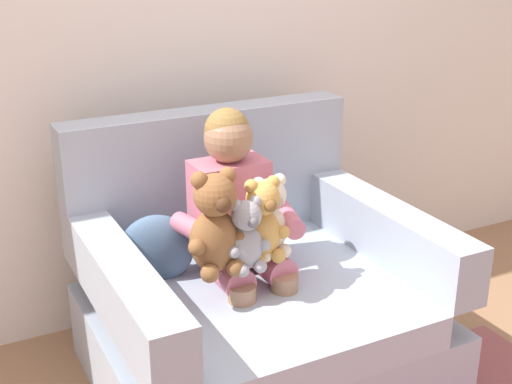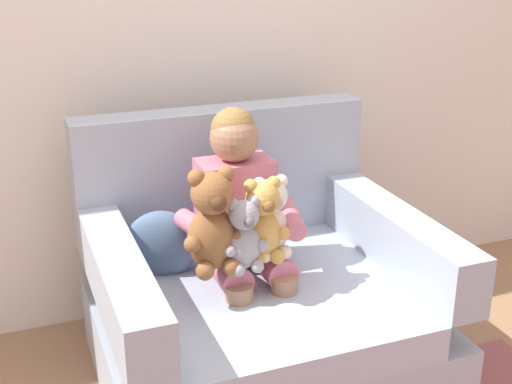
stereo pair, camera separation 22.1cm
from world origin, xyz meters
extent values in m
plane|color=#936D4C|center=(0.00, 0.00, 0.00)|extent=(8.00, 8.00, 0.00)
cube|color=#9EADBC|center=(0.00, 0.00, 0.15)|extent=(1.13, 1.00, 0.29)
cube|color=#A6B6C6|center=(0.00, -0.07, 0.35)|extent=(0.85, 0.86, 0.12)
cube|color=#9EADBC|center=(0.00, 0.43, 0.67)|extent=(1.13, 0.14, 0.51)
cube|color=#9EADBC|center=(-0.50, -0.07, 0.52)|extent=(0.14, 0.86, 0.21)
cube|color=#9EADBC|center=(0.50, -0.07, 0.52)|extent=(0.14, 0.86, 0.21)
cube|color=#C66B7F|center=(-0.04, 0.15, 0.64)|extent=(0.26, 0.16, 0.34)
sphere|color=#9E7556|center=(-0.04, 0.15, 0.89)|extent=(0.17, 0.17, 0.17)
sphere|color=olive|center=(-0.04, 0.16, 0.91)|extent=(0.16, 0.16, 0.16)
cylinder|color=#C66B7F|center=(-0.12, 0.02, 0.47)|extent=(0.11, 0.26, 0.11)
cylinder|color=#9E7556|center=(-0.12, -0.11, 0.32)|extent=(0.09, 0.09, 0.30)
cylinder|color=#C66B7F|center=(0.04, 0.02, 0.47)|extent=(0.11, 0.26, 0.11)
cylinder|color=#9E7556|center=(0.04, -0.11, 0.32)|extent=(0.09, 0.09, 0.30)
cylinder|color=#C66B7F|center=(-0.20, 0.03, 0.62)|extent=(0.13, 0.27, 0.07)
cylinder|color=#C66B7F|center=(0.12, 0.03, 0.62)|extent=(0.13, 0.27, 0.07)
ellipsoid|color=silver|center=(0.01, -0.03, 0.61)|extent=(0.13, 0.11, 0.17)
sphere|color=silver|center=(0.01, -0.04, 0.74)|extent=(0.11, 0.11, 0.11)
sphere|color=tan|center=(0.01, -0.09, 0.73)|extent=(0.04, 0.04, 0.04)
sphere|color=silver|center=(-0.02, -0.03, 0.78)|extent=(0.04, 0.04, 0.04)
sphere|color=silver|center=(-0.05, -0.06, 0.62)|extent=(0.04, 0.04, 0.04)
sphere|color=silver|center=(-0.02, -0.08, 0.55)|extent=(0.05, 0.05, 0.05)
sphere|color=silver|center=(0.05, -0.03, 0.78)|extent=(0.04, 0.04, 0.04)
sphere|color=silver|center=(0.08, -0.06, 0.62)|extent=(0.04, 0.04, 0.04)
sphere|color=silver|center=(0.05, -0.08, 0.55)|extent=(0.05, 0.05, 0.05)
ellipsoid|color=brown|center=(-0.20, -0.06, 0.63)|extent=(0.16, 0.14, 0.21)
sphere|color=brown|center=(-0.20, -0.07, 0.79)|extent=(0.14, 0.14, 0.14)
sphere|color=#4C2D19|center=(-0.20, -0.14, 0.78)|extent=(0.05, 0.05, 0.05)
sphere|color=brown|center=(-0.24, -0.07, 0.84)|extent=(0.05, 0.05, 0.05)
sphere|color=brown|center=(-0.27, -0.10, 0.64)|extent=(0.05, 0.05, 0.05)
sphere|color=brown|center=(-0.24, -0.12, 0.55)|extent=(0.06, 0.06, 0.06)
sphere|color=brown|center=(-0.15, -0.07, 0.84)|extent=(0.05, 0.05, 0.05)
sphere|color=brown|center=(-0.12, -0.10, 0.64)|extent=(0.05, 0.05, 0.05)
sphere|color=brown|center=(-0.15, -0.12, 0.55)|extent=(0.06, 0.06, 0.06)
ellipsoid|color=gold|center=(-0.02, -0.05, 0.61)|extent=(0.13, 0.11, 0.18)
sphere|color=gold|center=(-0.02, -0.06, 0.74)|extent=(0.11, 0.11, 0.11)
sphere|color=brown|center=(-0.02, -0.12, 0.74)|extent=(0.04, 0.04, 0.04)
sphere|color=gold|center=(-0.06, -0.06, 0.79)|extent=(0.05, 0.05, 0.05)
sphere|color=gold|center=(-0.09, -0.09, 0.62)|extent=(0.05, 0.05, 0.05)
sphere|color=gold|center=(-0.06, -0.10, 0.55)|extent=(0.05, 0.05, 0.05)
sphere|color=gold|center=(0.02, -0.06, 0.79)|extent=(0.05, 0.05, 0.05)
sphere|color=gold|center=(0.04, -0.09, 0.62)|extent=(0.05, 0.05, 0.05)
sphere|color=gold|center=(0.01, -0.10, 0.55)|extent=(0.05, 0.05, 0.05)
ellipsoid|color=#9E9EA3|center=(-0.10, -0.09, 0.60)|extent=(0.12, 0.10, 0.15)
sphere|color=#9E9EA3|center=(-0.10, -0.10, 0.71)|extent=(0.10, 0.10, 0.10)
sphere|color=slate|center=(-0.10, -0.15, 0.71)|extent=(0.04, 0.04, 0.04)
sphere|color=#9E9EA3|center=(-0.14, -0.10, 0.75)|extent=(0.04, 0.04, 0.04)
sphere|color=#9E9EA3|center=(-0.16, -0.12, 0.61)|extent=(0.04, 0.04, 0.04)
sphere|color=#9E9EA3|center=(-0.13, -0.14, 0.54)|extent=(0.04, 0.04, 0.04)
sphere|color=#9E9EA3|center=(-0.07, -0.10, 0.75)|extent=(0.04, 0.04, 0.04)
sphere|color=#9E9EA3|center=(-0.05, -0.12, 0.61)|extent=(0.04, 0.04, 0.04)
sphere|color=#9E9EA3|center=(-0.07, -0.14, 0.54)|extent=(0.04, 0.04, 0.04)
ellipsoid|color=slate|center=(-0.31, 0.19, 0.51)|extent=(0.28, 0.19, 0.26)
camera|label=1|loc=(-0.99, -1.89, 1.55)|focal=48.36mm
camera|label=2|loc=(-0.79, -1.98, 1.55)|focal=48.36mm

